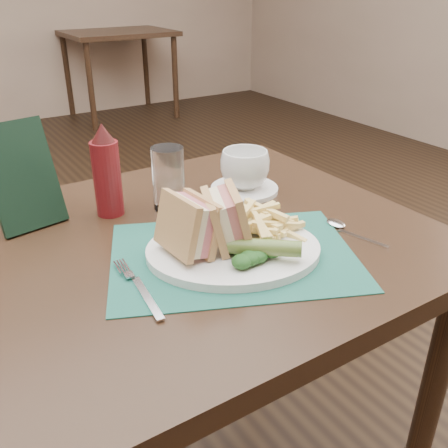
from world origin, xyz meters
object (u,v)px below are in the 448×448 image
(coffee_cup, at_px, (245,169))
(check_presenter, at_px, (22,176))
(table_bg_right, at_px, (121,75))
(drinking_glass, at_px, (168,179))
(table_main, at_px, (192,388))
(plate, at_px, (233,250))
(placemat, at_px, (233,255))
(saucer, at_px, (244,189))
(ketchup_bottle, at_px, (106,170))
(sandwich_half_a, at_px, (177,228))
(sandwich_half_b, at_px, (215,219))

(coffee_cup, height_order, check_presenter, check_presenter)
(table_bg_right, distance_m, drinking_glass, 3.81)
(table_main, bearing_deg, plate, -70.19)
(table_bg_right, bearing_deg, placemat, -108.85)
(saucer, xyz_separation_m, coffee_cup, (0.00, 0.00, 0.05))
(ketchup_bottle, bearing_deg, placemat, -67.61)
(placemat, distance_m, coffee_cup, 0.29)
(plate, height_order, coffee_cup, coffee_cup)
(table_main, relative_size, table_bg_right, 1.00)
(table_main, xyz_separation_m, saucer, (0.22, 0.12, 0.38))
(table_main, xyz_separation_m, sandwich_half_a, (-0.06, -0.08, 0.44))
(plate, xyz_separation_m, coffee_cup, (0.18, 0.22, 0.04))
(plate, distance_m, saucer, 0.29)
(check_presenter, bearing_deg, plate, -60.32)
(table_bg_right, distance_m, check_presenter, 3.84)
(plate, distance_m, coffee_cup, 0.29)
(placemat, relative_size, plate, 1.38)
(placemat, distance_m, plate, 0.01)
(table_main, height_order, coffee_cup, coffee_cup)
(table_main, distance_m, coffee_cup, 0.49)
(sandwich_half_b, relative_size, ketchup_bottle, 0.55)
(placemat, distance_m, ketchup_bottle, 0.31)
(check_presenter, bearing_deg, coffee_cup, -21.99)
(table_main, distance_m, placemat, 0.39)
(table_main, xyz_separation_m, ketchup_bottle, (-0.08, 0.17, 0.47))
(placemat, relative_size, coffee_cup, 3.86)
(sandwich_half_a, xyz_separation_m, ketchup_bottle, (-0.02, 0.25, 0.02))
(plate, xyz_separation_m, sandwich_half_b, (-0.03, 0.02, 0.06))
(sandwich_half_b, bearing_deg, table_main, 120.44)
(sandwich_half_a, bearing_deg, check_presenter, 115.71)
(coffee_cup, relative_size, drinking_glass, 0.83)
(table_main, relative_size, ketchup_bottle, 4.84)
(table_bg_right, bearing_deg, coffee_cup, -107.36)
(table_bg_right, xyz_separation_m, check_presenter, (-1.56, -3.48, 0.47))
(table_bg_right, distance_m, plate, 4.02)
(coffee_cup, bearing_deg, ketchup_bottle, 170.26)
(table_main, relative_size, plate, 3.00)
(sandwich_half_b, distance_m, drinking_glass, 0.22)
(sandwich_half_a, relative_size, drinking_glass, 0.79)
(table_bg_right, distance_m, sandwich_half_b, 4.02)
(table_main, bearing_deg, drinking_glass, 75.36)
(plate, bearing_deg, drinking_glass, 115.55)
(table_bg_right, relative_size, plate, 3.00)
(placemat, distance_m, check_presenter, 0.42)
(placemat, height_order, ketchup_bottle, ketchup_bottle)
(placemat, bearing_deg, coffee_cup, 51.51)
(plate, distance_m, sandwich_half_b, 0.07)
(table_bg_right, relative_size, saucer, 6.00)
(plate, bearing_deg, ketchup_bottle, 137.72)
(plate, relative_size, check_presenter, 1.47)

